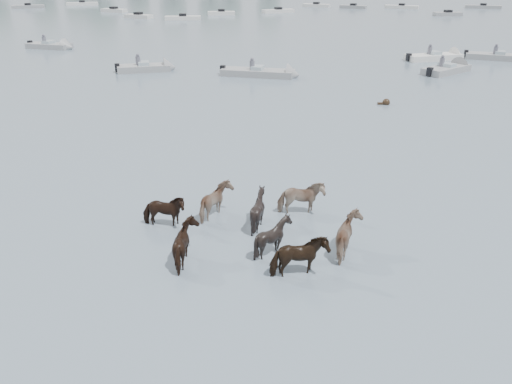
{
  "coord_description": "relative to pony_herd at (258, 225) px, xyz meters",
  "views": [
    {
      "loc": [
        -1.18,
        -12.29,
        7.65
      ],
      "look_at": [
        -1.52,
        1.95,
        1.1
      ],
      "focal_mm": 35.32,
      "sensor_mm": 36.0,
      "label": 1
    }
  ],
  "objects": [
    {
      "name": "motorboat_f",
      "position": [
        -20.1,
        35.86,
        -0.27
      ],
      "size": [
        4.97,
        2.73,
        1.92
      ],
      "rotation": [
        0.0,
        0.0,
        -0.25
      ],
      "color": "gray",
      "rests_on": "ground"
    },
    {
      "name": "motorboat_e",
      "position": [
        20.63,
        30.64,
        -0.28
      ],
      "size": [
        5.94,
        3.55,
        1.92
      ],
      "rotation": [
        0.0,
        0.0,
        -0.36
      ],
      "color": "gray",
      "rests_on": "ground"
    },
    {
      "name": "motorboat_d",
      "position": [
        14.18,
        25.7,
        -0.27
      ],
      "size": [
        4.65,
        4.26,
        1.92
      ],
      "rotation": [
        0.0,
        0.0,
        0.7
      ],
      "color": "gray",
      "rests_on": "ground"
    },
    {
      "name": "distant_flotilla",
      "position": [
        0.81,
        74.22,
        -0.24
      ],
      "size": [
        107.4,
        29.71,
        0.93
      ],
      "color": "silver",
      "rests_on": "ground"
    },
    {
      "name": "pony_herd",
      "position": [
        0.0,
        0.0,
        0.0
      ],
      "size": [
        6.99,
        4.64,
        1.29
      ],
      "color": "black",
      "rests_on": "ground"
    },
    {
      "name": "motorboat_a",
      "position": [
        -8.53,
        25.49,
        -0.27
      ],
      "size": [
        4.64,
        2.63,
        1.92
      ],
      "rotation": [
        0.0,
        0.0,
        0.25
      ],
      "color": "gray",
      "rests_on": "ground"
    },
    {
      "name": "motorboat_b",
      "position": [
        0.26,
        23.59,
        -0.28
      ],
      "size": [
        5.99,
        2.77,
        1.92
      ],
      "rotation": [
        0.0,
        0.0,
        -0.21
      ],
      "color": "gray",
      "rests_on": "ground"
    },
    {
      "name": "swimming_pony",
      "position": [
        7.15,
        15.92,
        -0.4
      ],
      "size": [
        0.72,
        0.44,
        0.44
      ],
      "color": "black",
      "rests_on": "ground"
    },
    {
      "name": "ground",
      "position": [
        1.44,
        -0.91,
        -0.5
      ],
      "size": [
        400.0,
        400.0,
        0.0
      ],
      "primitive_type": "plane",
      "color": "#4B5B6C",
      "rests_on": "ground"
    },
    {
      "name": "motorboat_c",
      "position": [
        15.02,
        30.9,
        -0.27
      ],
      "size": [
        5.5,
        3.09,
        1.92
      ],
      "rotation": [
        0.0,
        0.0,
        0.3
      ],
      "color": "silver",
      "rests_on": "ground"
    }
  ]
}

